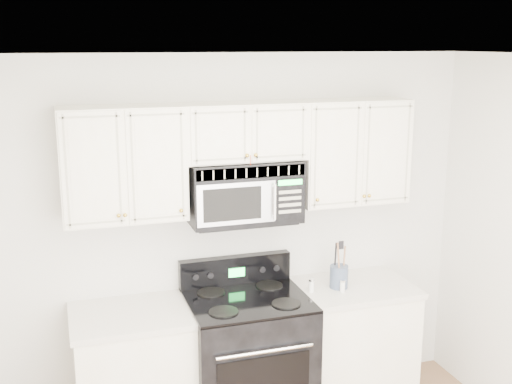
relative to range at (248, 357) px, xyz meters
name	(u,v)px	position (x,y,z in m)	size (l,w,h in m)	color
room	(338,334)	(0.03, -1.40, 0.82)	(3.51, 3.51, 2.61)	#88604D
base_cabinet_left	(138,379)	(-0.77, 0.04, -0.06)	(0.86, 0.65, 0.92)	white
base_cabinet_right	(351,346)	(0.83, 0.04, -0.06)	(0.86, 0.65, 0.92)	white
range	(248,357)	(0.00, 0.00, 0.00)	(0.83, 0.75, 1.14)	black
upper_cabinets	(243,152)	(0.03, 0.18, 1.45)	(2.44, 0.37, 0.75)	white
microwave	(244,191)	(0.02, 0.15, 1.18)	(0.77, 0.43, 0.43)	black
utensil_crock	(339,276)	(0.71, 0.02, 0.53)	(0.13, 0.13, 0.35)	#41536C
shaker_salt	(311,285)	(0.48, 0.00, 0.49)	(0.04, 0.04, 0.10)	white
shaker_pepper	(342,286)	(0.69, -0.06, 0.48)	(0.04, 0.04, 0.09)	white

